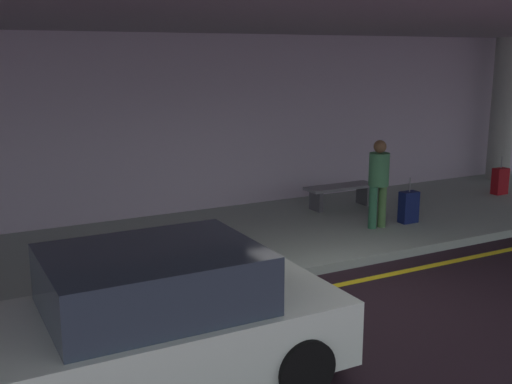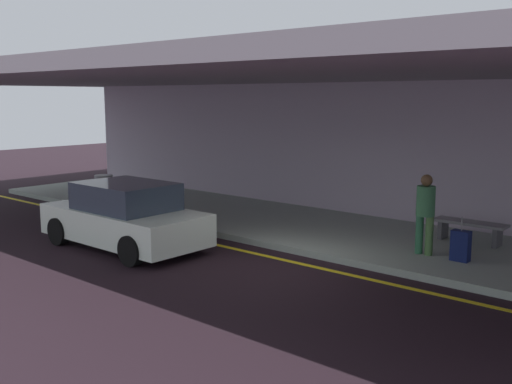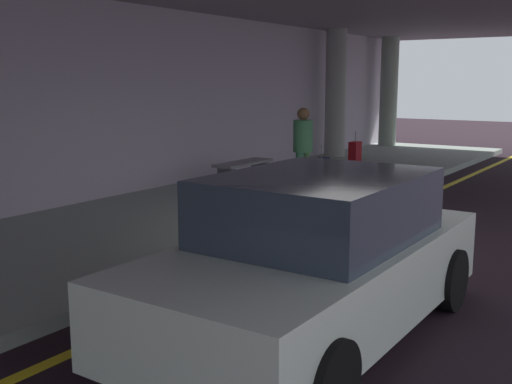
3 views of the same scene
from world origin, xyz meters
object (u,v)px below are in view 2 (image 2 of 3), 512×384
object	(u,v)px
bench_metal	(470,227)
suitcase_upright_secondary	(461,246)
car_white	(125,217)
trash_bin_steel	(104,189)
traveler_with_luggage	(425,209)

from	to	relation	value
bench_metal	suitcase_upright_secondary	bearing A→B (deg)	-74.49
suitcase_upright_secondary	bench_metal	xyz separation A→B (m)	(-0.46, 1.64, 0.04)
car_white	trash_bin_steel	size ratio (longest dim) A/B	4.82
suitcase_upright_secondary	trash_bin_steel	world-z (taller)	suitcase_upright_secondary
traveler_with_luggage	bench_metal	xyz separation A→B (m)	(0.32, 1.64, -0.61)
car_white	traveler_with_luggage	bearing A→B (deg)	-146.88
suitcase_upright_secondary	trash_bin_steel	bearing A→B (deg)	-159.95
suitcase_upright_secondary	trash_bin_steel	size ratio (longest dim) A/B	1.06
bench_metal	trash_bin_steel	world-z (taller)	trash_bin_steel
suitcase_upright_secondary	car_white	bearing A→B (deg)	-135.76
traveler_with_luggage	suitcase_upright_secondary	world-z (taller)	traveler_with_luggage
car_white	suitcase_upright_secondary	bearing A→B (deg)	-150.01
car_white	suitcase_upright_secondary	distance (m)	7.25
suitcase_upright_secondary	trash_bin_steel	distance (m)	11.09
car_white	traveler_with_luggage	xyz separation A→B (m)	(5.64, 3.36, 0.40)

